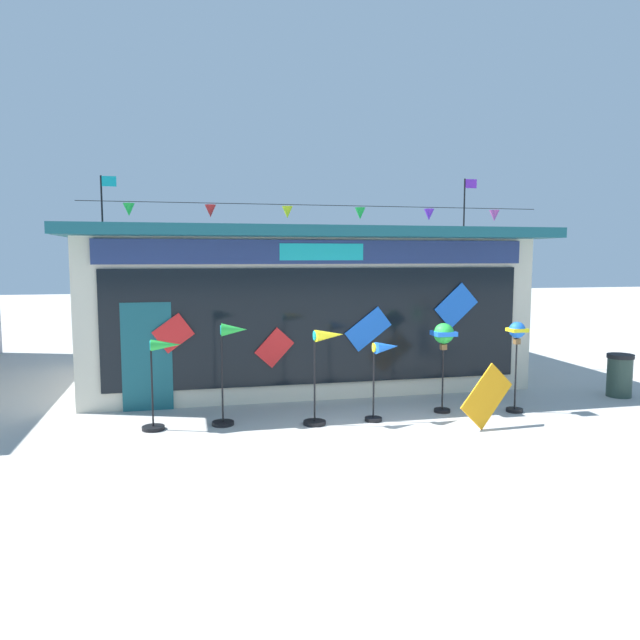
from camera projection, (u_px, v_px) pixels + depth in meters
name	position (u px, v px, depth m)	size (l,w,h in m)	color
ground_plane	(407.00, 448.00, 8.83)	(80.00, 80.00, 0.00)	#ADAAA5
kite_shop_building	(296.00, 303.00, 14.18)	(9.51, 6.26, 4.76)	beige
wind_spinner_far_left	(161.00, 372.00, 9.71)	(0.66, 0.37, 1.49)	black
wind_spinner_left	(230.00, 357.00, 9.96)	(0.61, 0.37, 1.72)	black
wind_spinner_center_left	(324.00, 361.00, 10.02)	(0.72, 0.38, 1.62)	black
wind_spinner_center_right	(383.00, 363.00, 10.24)	(0.64, 0.33, 1.38)	black
wind_spinner_right	(444.00, 340.00, 10.75)	(0.38, 0.38, 1.64)	black
wind_spinner_far_right	(517.00, 343.00, 10.78)	(0.30, 0.30, 1.66)	black
trash_bin	(620.00, 375.00, 12.07)	(0.52, 0.52, 0.87)	#2D4238
display_kite_on_ground	(487.00, 396.00, 9.87)	(0.54, 0.03, 0.98)	orange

